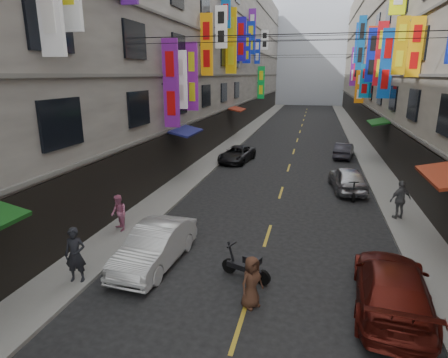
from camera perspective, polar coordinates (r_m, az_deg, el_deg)
The scene contains 20 objects.
sidewalk_left at distance 39.59m, azimuth 2.36°, elevation 6.37°, with size 2.00×90.00×0.12m, color slate.
sidewalk_right at distance 39.11m, azimuth 19.95°, elevation 5.33°, with size 2.00×90.00×0.12m, color slate.
building_row_left at distance 40.78m, azimuth -6.28°, elevation 19.85°, with size 10.14×90.00×19.00m.
building_row_right at distance 39.83m, azimuth 30.30°, elevation 18.03°, with size 10.14×90.00×19.00m.
haze_block at distance 88.46m, azimuth 13.21°, elevation 18.22°, with size 18.00×8.00×22.00m, color silver.
shop_signage at distance 31.90m, azimuth 11.48°, elevation 20.08°, with size 14.00×55.00×12.00m.
street_awnings at distance 22.78m, azimuth 6.27°, elevation 6.87°, with size 13.99×35.20×0.41m.
overhead_cables at distance 26.49m, azimuth 10.77°, elevation 20.51°, with size 14.00×38.04×1.24m.
lane_markings at distance 35.95m, azimuth 10.86°, elevation 5.06°, with size 0.12×80.20×0.01m.
scooter_crossing at distance 12.45m, azimuth 3.43°, elevation -13.17°, with size 1.72×0.84×1.14m.
scooter_far_right at distance 21.21m, azimuth 18.70°, elevation -1.63°, with size 0.56×1.80×1.14m.
car_left_mid at distance 13.40m, azimuth -10.47°, elevation -9.97°, with size 1.49×4.27×1.41m, color silver.
car_left_far at distance 28.51m, azimuth 1.98°, elevation 3.79°, with size 1.94×4.20×1.17m, color black.
car_right_near at distance 11.88m, azimuth 24.21°, elevation -14.73°, with size 1.97×4.85×1.41m, color #56140E.
car_right_mid at distance 22.44m, azimuth 18.30°, elevation 0.04°, with size 1.67×4.16×1.42m, color #B1B1B6.
car_right_far at distance 31.35m, azimuth 17.79°, elevation 4.17°, with size 1.28×3.66×1.21m, color #2B2931.
pedestrian_lnear at distance 12.77m, azimuth -21.71°, elevation -10.68°, with size 0.65×0.60×1.79m, color black.
pedestrian_lfar at distance 16.20m, azimuth -15.74°, elevation -5.00°, with size 0.75×0.51×1.54m, color pink.
pedestrian_rfar at distance 18.61m, azimuth 25.29°, elevation -2.87°, with size 1.04×0.59×1.77m, color slate.
pedestrian_crossing at distance 11.00m, azimuth 4.22°, elevation -15.40°, with size 0.75×0.51×1.54m, color #4A2B1D.
Camera 1 is at (1.60, 3.67, 6.44)m, focal length 30.00 mm.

